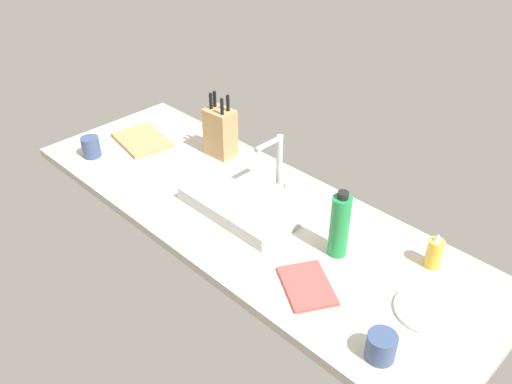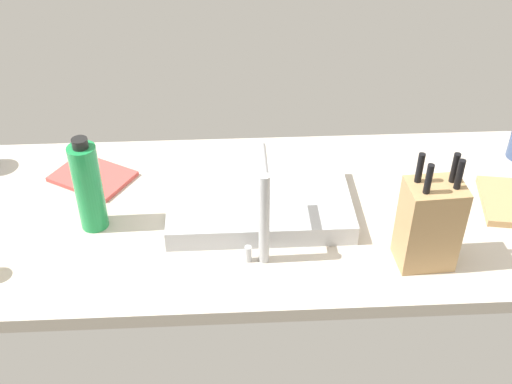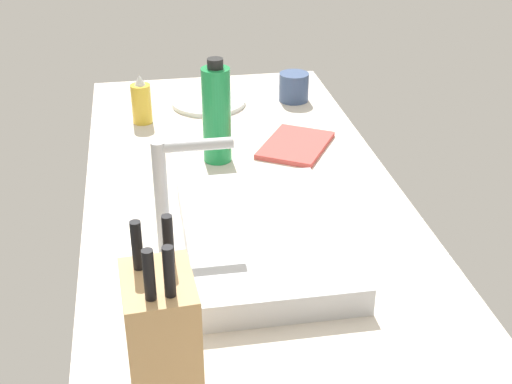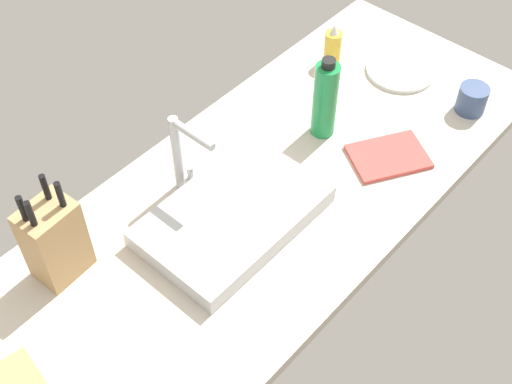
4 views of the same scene
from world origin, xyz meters
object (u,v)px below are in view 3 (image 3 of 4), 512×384
object	(u,v)px
sink_basin	(263,238)
dish_towel	(296,145)
water_bottle	(217,114)
soap_bottle	(141,102)
coffee_mug	(294,87)
dinner_plate	(209,102)
knife_block	(162,343)
faucet	(171,191)

from	to	relation	value
sink_basin	dish_towel	bearing A→B (deg)	-20.18
water_bottle	soap_bottle	bearing A→B (deg)	32.87
water_bottle	coffee_mug	world-z (taller)	water_bottle
dinner_plate	soap_bottle	bearing A→B (deg)	117.97
sink_basin	dish_towel	distance (cm)	45.77
sink_basin	dinner_plate	size ratio (longest dim) A/B	2.18
knife_block	coffee_mug	xyz separation A→B (cm)	(109.06, -41.73, -6.74)
knife_block	sink_basin	bearing A→B (deg)	-32.74
sink_basin	faucet	xyz separation A→B (cm)	(0.08, 16.20, 11.35)
soap_bottle	water_bottle	xyz separation A→B (cm)	(-25.47, -16.45, 5.80)
soap_bottle	dish_towel	xyz separation A→B (cm)	(-21.96, -35.72, -4.98)
water_bottle	sink_basin	bearing A→B (deg)	-174.94
knife_block	soap_bottle	distance (cm)	100.56
soap_bottle	water_bottle	bearing A→B (deg)	-147.13
sink_basin	knife_block	distance (cm)	41.47
soap_bottle	water_bottle	distance (cm)	30.87
water_bottle	dish_towel	xyz separation A→B (cm)	(3.50, -19.27, -10.78)
water_bottle	dinner_plate	bearing A→B (deg)	-2.92
faucet	dinner_plate	xyz separation A→B (cm)	(74.49, -14.50, -13.27)
soap_bottle	coffee_mug	xyz separation A→B (cm)	(8.62, -41.95, -1.65)
knife_block	dish_towel	xyz separation A→B (cm)	(78.47, -35.51, -10.07)
sink_basin	water_bottle	distance (cm)	40.56
sink_basin	coffee_mug	distance (cm)	76.74
dinner_plate	dish_towel	size ratio (longest dim) A/B	1.03
sink_basin	dinner_plate	world-z (taller)	sink_basin
dinner_plate	sink_basin	bearing A→B (deg)	-178.69
soap_bottle	faucet	bearing A→B (deg)	-176.69
sink_basin	soap_bottle	xyz separation A→B (cm)	(64.89, 19.95, 3.06)
faucet	dish_towel	world-z (taller)	faucet
sink_basin	faucet	size ratio (longest dim) A/B	1.90
water_bottle	dinner_plate	xyz separation A→B (cm)	(35.15, -1.79, -10.78)
faucet	soap_bottle	size ratio (longest dim) A/B	1.79
soap_bottle	dinner_plate	distance (cm)	21.25
sink_basin	coffee_mug	bearing A→B (deg)	-16.66
sink_basin	water_bottle	bearing A→B (deg)	5.06
sink_basin	dish_towel	world-z (taller)	sink_basin
soap_bottle	dish_towel	size ratio (longest dim) A/B	0.66
faucet	soap_bottle	world-z (taller)	faucet
faucet	water_bottle	distance (cm)	41.41
knife_block	water_bottle	size ratio (longest dim) A/B	1.13
faucet	dinner_plate	world-z (taller)	faucet
sink_basin	faucet	distance (cm)	19.78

